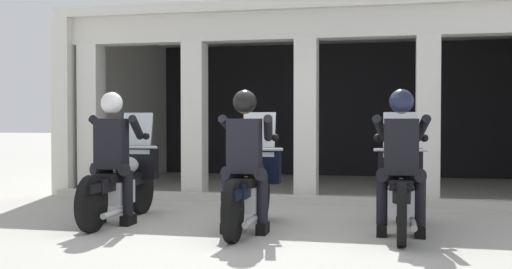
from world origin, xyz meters
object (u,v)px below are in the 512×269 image
object	(u,v)px
motorcycle_right	(401,187)
police_officer_left	(113,146)
motorcycle_left	(123,180)
motorcycle_center	(251,185)
police_officer_right	(401,149)
police_officer_center	(245,149)

from	to	relation	value
motorcycle_right	police_officer_left	bearing A→B (deg)	-165.06
motorcycle_right	motorcycle_left	bearing A→B (deg)	-169.88
motorcycle_center	motorcycle_right	size ratio (longest dim) A/B	1.00
motorcycle_center	motorcycle_right	distance (m)	1.69
motorcycle_left	police_officer_left	xyz separation A→B (m)	(-0.00, -0.28, 0.44)
motorcycle_left	motorcycle_center	xyz separation A→B (m)	(1.68, -0.21, 0.00)
motorcycle_right	police_officer_right	size ratio (longest dim) A/B	1.29
motorcycle_center	police_officer_right	distance (m)	1.74
police_officer_left	motorcycle_center	world-z (taller)	police_officer_left
police_officer_center	motorcycle_right	size ratio (longest dim) A/B	0.78
motorcycle_right	police_officer_right	distance (m)	0.52
motorcycle_left	police_officer_center	size ratio (longest dim) A/B	1.29
police_officer_left	motorcycle_right	size ratio (longest dim) A/B	0.78
motorcycle_left	police_officer_left	distance (m)	0.52
police_officer_left	police_officer_right	world-z (taller)	same
motorcycle_center	police_officer_center	distance (m)	0.52
motorcycle_left	police_officer_right	bearing A→B (deg)	1.22
motorcycle_left	police_officer_left	bearing A→B (deg)	-83.63
police_officer_right	police_officer_left	bearing A→B (deg)	-169.88
motorcycle_right	police_officer_center	bearing A→B (deg)	-153.98
motorcycle_right	police_officer_right	world-z (taller)	police_officer_right
police_officer_center	police_officer_right	bearing A→B (deg)	16.64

